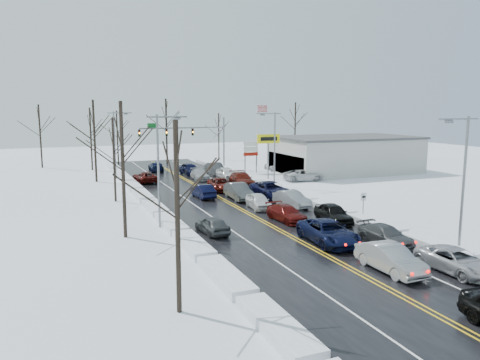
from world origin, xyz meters
name	(u,v)px	position (x,y,z in m)	size (l,w,h in m)	color
ground	(240,209)	(0.00, 0.00, 0.00)	(160.00, 160.00, 0.00)	white
road_surface	(232,205)	(0.00, 2.00, 0.01)	(14.00, 84.00, 0.01)	black
snow_bank_left	(156,211)	(-7.60, 2.00, 0.00)	(1.50, 72.00, 0.54)	white
snow_bank_right	(300,199)	(7.60, 2.00, 0.00)	(1.50, 72.00, 0.54)	white
traffic_signal_mast	(192,134)	(3.45, 27.99, 5.48)	(13.28, 0.39, 8.00)	slate
tires_plus_sign	(268,142)	(10.50, 15.99, 4.99)	(3.20, 0.34, 6.00)	slate
used_vehicles_sign	(251,151)	(10.50, 22.00, 3.32)	(2.20, 0.22, 4.65)	slate
speed_limit_sign	(363,201)	(8.20, -8.00, 1.63)	(0.55, 0.09, 2.35)	slate
flagpole	(258,130)	(15.17, 30.00, 5.93)	(1.87, 1.20, 10.00)	silver
dealership_building	(345,154)	(23.98, 18.00, 2.66)	(20.40, 12.40, 5.30)	#B1B1AC
streetlight_se	(462,174)	(8.30, -18.00, 5.31)	(3.20, 0.25, 9.00)	slate
streetlight_ne	(273,143)	(8.30, 10.00, 5.31)	(3.20, 0.25, 9.00)	slate
streetlight_sw	(161,161)	(-8.30, -4.00, 5.31)	(3.20, 0.25, 9.00)	slate
streetlight_nw	(116,139)	(-8.30, 24.00, 5.31)	(3.20, 0.25, 9.00)	slate
tree_left_a	(177,180)	(-11.00, -20.00, 6.29)	(3.60, 3.60, 9.00)	#2D231C
tree_left_b	(122,143)	(-11.50, -6.00, 6.99)	(4.00, 4.00, 10.00)	#2D231C
tree_left_c	(113,143)	(-10.50, 8.00, 5.94)	(3.40, 3.40, 8.50)	#2D231C
tree_left_d	(94,125)	(-11.20, 22.00, 7.33)	(4.20, 4.20, 10.50)	#2D231C
tree_left_e	(90,127)	(-10.80, 34.00, 6.64)	(3.80, 3.80, 9.50)	#2D231C
tree_far_a	(40,124)	(-18.00, 40.00, 6.99)	(4.00, 4.00, 10.00)	#2D231C
tree_far_b	(117,127)	(-6.00, 41.00, 6.29)	(3.60, 3.60, 9.00)	#2D231C
tree_far_c	(166,118)	(2.00, 39.00, 7.68)	(4.40, 4.40, 11.00)	#2D231C
tree_far_d	(219,127)	(12.00, 40.50, 5.94)	(3.40, 3.40, 8.50)	#2D231C
tree_far_e	(295,119)	(28.00, 41.00, 7.33)	(4.20, 4.20, 10.50)	#2D231C
queued_car_1	(390,271)	(1.86, -19.24, 0.00)	(1.69, 4.85, 1.60)	#9EA0A6
queued_car_2	(328,243)	(1.65, -12.91, 0.00)	(2.69, 5.83, 1.62)	black
queued_car_3	(286,221)	(1.91, -5.96, 0.00)	(1.87, 4.59, 1.33)	#540D0B
queued_car_4	(259,209)	(1.72, -0.60, 0.00)	(1.70, 4.24, 1.44)	silver
queued_car_5	(239,199)	(1.63, 4.37, 0.00)	(1.78, 5.10, 1.68)	#44484A
queued_car_6	(221,190)	(1.62, 9.99, 0.00)	(2.35, 5.11, 1.42)	#51100A
queued_car_7	(200,180)	(1.73, 18.75, 0.00)	(1.95, 4.81, 1.39)	#A3A5AB
queued_car_8	(190,175)	(1.75, 23.59, 0.00)	(1.97, 4.89, 1.67)	black
queued_car_10	(456,272)	(5.38, -20.75, 0.00)	(2.32, 5.02, 1.40)	#9C9EA4
queued_car_11	(385,245)	(5.18, -14.73, 0.00)	(1.89, 4.66, 1.35)	#3E4043
queued_car_12	(333,223)	(5.28, -7.93, 0.00)	(1.88, 4.67, 1.59)	black
queued_car_13	(292,207)	(5.06, -1.00, 0.00)	(1.62, 4.64, 1.53)	gray
queued_car_14	(271,198)	(5.09, 3.85, 0.00)	(2.83, 6.13, 1.70)	black
queued_car_15	(242,186)	(5.08, 12.04, 0.00)	(2.28, 5.61, 1.63)	#4D110A
queued_car_16	(227,179)	(5.14, 17.62, 0.00)	(1.92, 4.77, 1.63)	white
queued_car_17	(215,175)	(5.22, 22.49, 0.00)	(1.77, 5.08, 1.68)	#3B3D3F
oncoming_car_0	(203,198)	(-1.60, 6.56, 0.00)	(1.52, 4.37, 1.44)	black
oncoming_car_1	(145,182)	(-5.43, 19.25, 0.00)	(2.26, 4.91, 1.36)	#460C09
oncoming_car_2	(156,171)	(-1.94, 29.25, 0.00)	(1.94, 4.78, 1.39)	#0B1233
oncoming_car_3	(212,233)	(-5.18, -7.36, 0.00)	(1.61, 4.00, 1.36)	#46494B
parked_car_0	(304,181)	(14.14, 12.81, 0.00)	(2.45, 5.32, 1.48)	silver
parked_car_1	(307,176)	(16.94, 16.69, 0.00)	(2.19, 5.39, 1.56)	black
parked_car_2	(274,170)	(14.90, 23.40, 0.00)	(1.85, 4.59, 1.56)	#ABADB3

